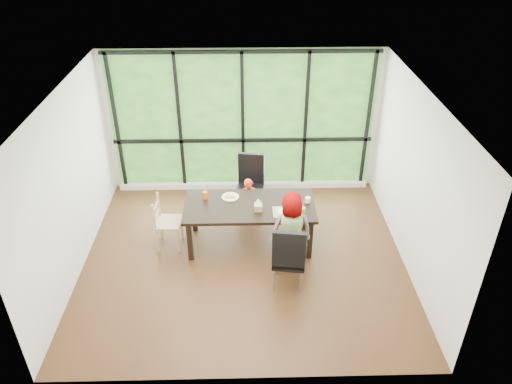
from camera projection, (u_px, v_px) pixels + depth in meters
ground at (244, 257)px, 7.72m from camera, size 5.00×5.00×0.00m
back_wall at (243, 122)px, 8.92m from camera, size 5.00×0.00×5.00m
foliage_backdrop at (243, 122)px, 8.90m from camera, size 4.80×0.02×2.65m
window_mullions at (243, 123)px, 8.87m from camera, size 4.80×0.06×2.65m
window_sill at (244, 185)px, 9.52m from camera, size 4.80×0.12×0.10m
dining_table at (250, 224)px, 7.84m from camera, size 2.14×1.17×0.75m
chair_window_leather at (250, 186)px, 8.54m from camera, size 0.52×0.52×1.08m
chair_interior_leather at (289, 255)px, 6.92m from camera, size 0.52×0.52×1.08m
chair_end_beech at (168, 222)px, 7.76m from camera, size 0.42×0.44×0.90m
child_toddler at (249, 202)px, 8.31m from camera, size 0.33×0.24×0.86m
child_older at (291, 231)px, 7.25m from camera, size 0.66×0.46×1.27m
placemat at (286, 212)px, 7.47m from camera, size 0.41×0.30×0.01m
plate_far at (230, 197)px, 7.83m from camera, size 0.28×0.28×0.02m
plate_near at (285, 211)px, 7.48m from camera, size 0.22×0.22×0.01m
orange_cup at (205, 195)px, 7.77m from camera, size 0.08×0.08×0.13m
green_cup at (303, 211)px, 7.39m from camera, size 0.08×0.08×0.12m
white_mug at (308, 200)px, 7.69m from camera, size 0.09×0.09×0.09m
tissue_box at (258, 207)px, 7.49m from camera, size 0.12×0.12×0.10m
crepe_rolls_far at (230, 196)px, 7.81m from camera, size 0.20×0.12×0.04m
crepe_rolls_near at (285, 210)px, 7.47m from camera, size 0.10×0.12×0.04m
straw_white at (205, 190)px, 7.71m from camera, size 0.01×0.04×0.20m
straw_pink at (303, 206)px, 7.33m from camera, size 0.01×0.04×0.20m
tissue at (258, 202)px, 7.43m from camera, size 0.12×0.12×0.11m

